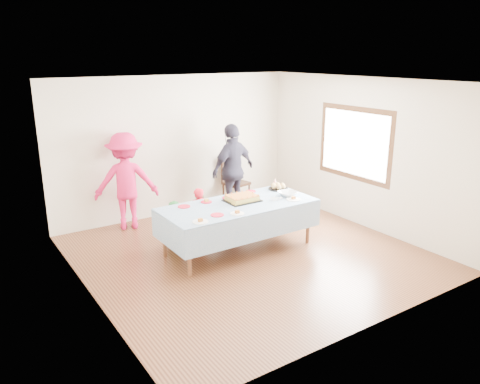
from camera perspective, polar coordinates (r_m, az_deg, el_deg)
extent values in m
plane|color=#462314|center=(7.56, 1.08, -7.52)|extent=(5.00, 5.00, 0.00)
cube|color=beige|center=(9.23, -7.77, 5.59)|extent=(5.00, 0.04, 2.70)
cube|color=beige|center=(5.35, 16.60, -3.13)|extent=(5.00, 0.04, 2.70)
cube|color=beige|center=(6.10, -18.55, -0.86)|extent=(0.04, 5.00, 2.70)
cube|color=beige|center=(8.75, 14.76, 4.59)|extent=(0.04, 5.00, 2.70)
cube|color=white|center=(6.91, 1.20, 13.36)|extent=(5.00, 5.00, 0.04)
cube|color=#472B16|center=(8.83, 13.74, 5.76)|extent=(0.03, 1.75, 1.35)
cylinder|color=brown|center=(6.73, -6.23, -7.39)|extent=(0.06, 0.06, 0.73)
cylinder|color=brown|center=(7.92, 8.30, -3.70)|extent=(0.06, 0.06, 0.73)
cylinder|color=brown|center=(7.43, -9.25, -5.14)|extent=(0.06, 0.06, 0.73)
cylinder|color=brown|center=(8.53, 4.55, -2.09)|extent=(0.06, 0.06, 0.73)
cube|color=brown|center=(7.46, -0.19, -1.69)|extent=(2.40, 1.00, 0.04)
cube|color=silver|center=(7.45, -0.19, -1.50)|extent=(2.50, 1.10, 0.01)
cube|color=black|center=(7.59, 0.26, -1.05)|extent=(0.54, 0.42, 0.02)
cube|color=gold|center=(7.58, 0.26, -0.75)|extent=(0.46, 0.35, 0.07)
cube|color=#B05828|center=(7.57, 0.26, -0.45)|extent=(0.46, 0.35, 0.01)
cylinder|color=black|center=(8.27, 4.67, 0.40)|extent=(0.35, 0.35, 0.02)
sphere|color=tan|center=(8.31, 5.18, 0.84)|extent=(0.09, 0.09, 0.09)
sphere|color=tan|center=(8.35, 4.59, 0.92)|extent=(0.09, 0.09, 0.09)
sphere|color=tan|center=(8.29, 4.09, 0.82)|extent=(0.09, 0.09, 0.09)
sphere|color=tan|center=(8.20, 4.17, 0.65)|extent=(0.09, 0.09, 0.09)
sphere|color=tan|center=(8.17, 4.77, 0.57)|extent=(0.09, 0.09, 0.09)
sphere|color=tan|center=(8.23, 5.28, 0.67)|extent=(0.09, 0.09, 0.09)
sphere|color=tan|center=(8.26, 4.68, 0.74)|extent=(0.09, 0.09, 0.09)
imported|color=silver|center=(7.90, 5.83, -0.21)|extent=(0.31, 0.31, 0.08)
cone|color=white|center=(8.39, 4.27, 1.19)|extent=(0.10, 0.10, 0.17)
cylinder|color=red|center=(7.36, -6.84, -1.76)|extent=(0.20, 0.20, 0.01)
cylinder|color=red|center=(7.55, -4.12, -1.21)|extent=(0.18, 0.18, 0.01)
cylinder|color=red|center=(7.76, -1.51, -0.69)|extent=(0.18, 0.18, 0.01)
cylinder|color=red|center=(8.11, 1.32, 0.08)|extent=(0.18, 0.18, 0.01)
cylinder|color=red|center=(6.94, -2.79, -2.81)|extent=(0.20, 0.20, 0.01)
cylinder|color=white|center=(6.68, -4.85, -3.64)|extent=(0.23, 0.23, 0.01)
cylinder|color=white|center=(6.99, -0.33, -2.64)|extent=(0.21, 0.21, 0.01)
cylinder|color=white|center=(7.71, 6.53, -0.89)|extent=(0.24, 0.24, 0.01)
cylinder|color=black|center=(9.57, -0.48, -0.80)|extent=(0.04, 0.04, 0.46)
cylinder|color=black|center=(9.82, 1.12, -0.33)|extent=(0.04, 0.04, 0.46)
cylinder|color=black|center=(9.83, -2.03, -0.33)|extent=(0.04, 0.04, 0.46)
cylinder|color=black|center=(10.08, -0.44, 0.12)|extent=(0.04, 0.04, 0.46)
cube|color=black|center=(9.75, -0.46, 1.07)|extent=(0.52, 0.52, 0.05)
cube|color=black|center=(9.82, -1.29, 2.91)|extent=(0.45, 0.13, 0.53)
imported|color=red|center=(7.90, -5.12, -2.82)|extent=(0.36, 0.26, 0.94)
imported|color=#246C2C|center=(7.74, -7.96, -3.94)|extent=(0.45, 0.38, 0.79)
imported|color=tan|center=(8.24, -5.03, -2.60)|extent=(0.45, 0.39, 0.78)
imported|color=#DC1B57|center=(8.63, -13.71, 1.28)|extent=(1.29, 0.98, 1.76)
imported|color=#2E2C3C|center=(9.13, -0.87, 2.74)|extent=(1.13, 0.67, 1.80)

